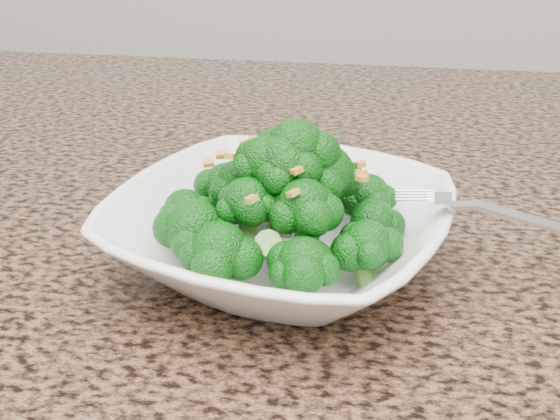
# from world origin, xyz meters

# --- Properties ---
(granite_counter) EXTENTS (1.64, 1.04, 0.03)m
(granite_counter) POSITION_xyz_m (0.00, 0.30, 0.89)
(granite_counter) COLOR brown
(granite_counter) RESTS_ON cabinet
(bowl) EXTENTS (0.31, 0.31, 0.06)m
(bowl) POSITION_xyz_m (0.16, 0.19, 0.93)
(bowl) COLOR white
(bowl) RESTS_ON granite_counter
(broccoli_pile) EXTENTS (0.22, 0.22, 0.07)m
(broccoli_pile) POSITION_xyz_m (0.16, 0.19, 1.00)
(broccoli_pile) COLOR #09510A
(broccoli_pile) RESTS_ON bowl
(garlic_topping) EXTENTS (0.13, 0.13, 0.01)m
(garlic_topping) POSITION_xyz_m (0.16, 0.19, 1.04)
(garlic_topping) COLOR gold
(garlic_topping) RESTS_ON broccoli_pile
(fork) EXTENTS (0.17, 0.04, 0.01)m
(fork) POSITION_xyz_m (0.29, 0.19, 0.97)
(fork) COLOR silver
(fork) RESTS_ON bowl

